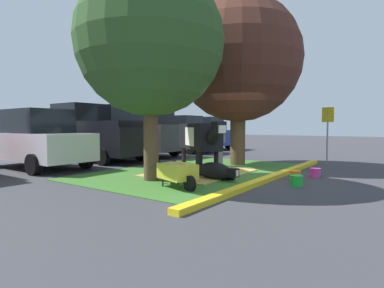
# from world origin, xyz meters

# --- Properties ---
(ground_plane) EXTENTS (80.00, 80.00, 0.00)m
(ground_plane) POSITION_xyz_m (0.00, 0.00, 0.00)
(ground_plane) COLOR #38383D
(grass_island) EXTENTS (7.50, 4.76, 0.02)m
(grass_island) POSITION_xyz_m (0.19, 1.52, 0.01)
(grass_island) COLOR #386B28
(grass_island) RESTS_ON ground
(curb_yellow) EXTENTS (8.70, 0.24, 0.12)m
(curb_yellow) POSITION_xyz_m (0.19, -1.01, 0.06)
(curb_yellow) COLOR yellow
(curb_yellow) RESTS_ON ground
(hay_bedding) EXTENTS (3.20, 2.41, 0.04)m
(hay_bedding) POSITION_xyz_m (-0.19, 1.16, 0.03)
(hay_bedding) COLOR tan
(hay_bedding) RESTS_ON ground
(shade_tree_left) EXTENTS (3.86, 3.86, 5.57)m
(shade_tree_left) POSITION_xyz_m (-1.97, 1.53, 3.63)
(shade_tree_left) COLOR brown
(shade_tree_left) RESTS_ON ground
(shade_tree_right) EXTENTS (4.57, 4.57, 6.19)m
(shade_tree_right) POSITION_xyz_m (2.34, 1.19, 3.88)
(shade_tree_right) COLOR brown
(shade_tree_right) RESTS_ON ground
(cow_holstein) EXTENTS (2.21, 2.71, 1.58)m
(cow_holstein) POSITION_xyz_m (-0.03, 1.28, 1.12)
(cow_holstein) COLOR black
(cow_holstein) RESTS_ON ground
(calf_lying) EXTENTS (0.62, 1.33, 0.48)m
(calf_lying) POSITION_xyz_m (-0.88, 0.19, 0.24)
(calf_lying) COLOR black
(calf_lying) RESTS_ON ground
(person_handler) EXTENTS (0.34, 0.52, 1.62)m
(person_handler) POSITION_xyz_m (1.59, 1.53, 0.87)
(person_handler) COLOR slate
(person_handler) RESTS_ON ground
(wheelbarrow) EXTENTS (0.94, 1.61, 0.63)m
(wheelbarrow) POSITION_xyz_m (-2.35, 0.32, 0.39)
(wheelbarrow) COLOR gold
(wheelbarrow) RESTS_ON ground
(parking_sign) EXTENTS (0.10, 0.44, 2.17)m
(parking_sign) POSITION_xyz_m (4.58, -1.46, 1.53)
(parking_sign) COLOR #99999E
(parking_sign) RESTS_ON ground
(bucket_green) EXTENTS (0.32, 0.32, 0.27)m
(bucket_green) POSITION_xyz_m (-0.48, -1.85, 0.14)
(bucket_green) COLOR green
(bucket_green) RESTS_ON ground
(bucket_orange) EXTENTS (0.31, 0.31, 0.26)m
(bucket_orange) POSITION_xyz_m (0.34, -1.57, 0.14)
(bucket_orange) COLOR orange
(bucket_orange) RESTS_ON ground
(bucket_pink) EXTENTS (0.32, 0.32, 0.26)m
(bucket_pink) POSITION_xyz_m (1.19, -1.87, 0.14)
(bucket_pink) COLOR #EA3893
(bucket_pink) RESTS_ON ground
(hatchback_white) EXTENTS (2.03, 4.41, 2.02)m
(hatchback_white) POSITION_xyz_m (-2.44, 6.42, 0.98)
(hatchback_white) COLOR silver
(hatchback_white) RESTS_ON ground
(pickup_truck_black) EXTENTS (2.23, 5.41, 2.42)m
(pickup_truck_black) POSITION_xyz_m (0.30, 7.01, 1.11)
(pickup_truck_black) COLOR black
(pickup_truck_black) RESTS_ON ground
(suv_dark_grey) EXTENTS (2.13, 4.61, 2.52)m
(suv_dark_grey) POSITION_xyz_m (2.70, 6.77, 1.27)
(suv_dark_grey) COLOR #3D3D42
(suv_dark_grey) RESTS_ON ground
(sedan_silver) EXTENTS (2.03, 4.41, 2.02)m
(sedan_silver) POSITION_xyz_m (5.59, 6.53, 0.98)
(sedan_silver) COLOR #B7B7BC
(sedan_silver) RESTS_ON ground
(sedan_blue) EXTENTS (2.03, 4.41, 2.02)m
(sedan_blue) POSITION_xyz_m (8.43, 6.83, 0.98)
(sedan_blue) COLOR navy
(sedan_blue) RESTS_ON ground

